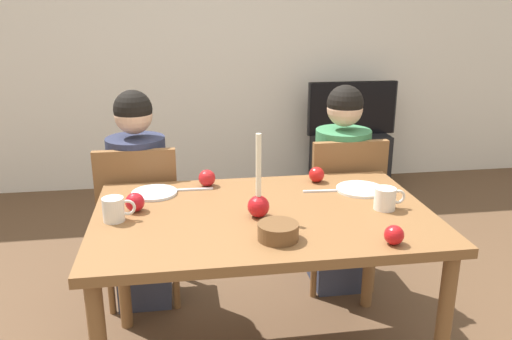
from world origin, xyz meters
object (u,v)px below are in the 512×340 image
(bowl_walnuts, at_px, (278,231))
(chair_right, at_px, (342,204))
(candle_centerpiece, at_px, (258,201))
(mug_right, at_px, (386,198))
(person_right_child, at_px, (340,193))
(plate_left, at_px, (154,193))
(apple_by_right_mug, at_px, (135,202))
(chair_left, at_px, (140,216))
(apple_by_left_plate, at_px, (207,178))
(apple_far_edge, at_px, (317,175))
(plate_right, at_px, (360,189))
(apple_near_candle, at_px, (394,235))
(person_left_child, at_px, (140,204))
(tv_stand, at_px, (349,160))
(dining_table, at_px, (263,230))
(tv, at_px, (352,108))
(mug_left, at_px, (114,209))

(bowl_walnuts, bearing_deg, chair_right, 58.55)
(candle_centerpiece, xyz_separation_m, mug_right, (0.54, 0.00, -0.02))
(person_right_child, height_order, bowl_walnuts, person_right_child)
(plate_left, bearing_deg, person_right_child, 19.53)
(apple_by_right_mug, bearing_deg, mug_right, -7.28)
(chair_left, height_order, apple_by_left_plate, chair_left)
(plate_left, relative_size, apple_far_edge, 2.73)
(plate_right, bearing_deg, chair_right, 82.32)
(chair_right, relative_size, plate_left, 4.37)
(chair_right, height_order, person_right_child, person_right_child)
(chair_left, relative_size, chair_right, 1.00)
(apple_near_candle, xyz_separation_m, apple_by_right_mug, (-0.94, 0.46, 0.00))
(person_left_child, distance_m, plate_right, 1.15)
(tv_stand, height_order, apple_by_right_mug, apple_by_right_mug)
(apple_far_edge, bearing_deg, apple_by_right_mug, -163.66)
(mug_right, xyz_separation_m, apple_far_edge, (-0.20, 0.38, -0.01))
(apple_by_left_plate, bearing_deg, chair_right, 18.32)
(tv_stand, distance_m, apple_far_edge, 2.21)
(apple_near_candle, height_order, apple_by_left_plate, apple_by_left_plate)
(chair_left, distance_m, apple_far_edge, 0.95)
(mug_right, relative_size, apple_by_right_mug, 1.68)
(chair_left, bearing_deg, apple_by_left_plate, -36.11)
(tv_stand, height_order, mug_right, mug_right)
(dining_table, height_order, plate_right, plate_right)
(plate_right, relative_size, bowl_walnuts, 1.47)
(person_right_child, xyz_separation_m, mug_right, (-0.03, -0.68, 0.23))
(person_right_child, bearing_deg, apple_by_right_mug, -152.80)
(chair_left, height_order, tv_stand, chair_left)
(chair_left, height_order, person_right_child, person_right_child)
(person_left_child, xyz_separation_m, plate_left, (0.10, -0.36, 0.19))
(plate_left, distance_m, mug_right, 1.03)
(bowl_walnuts, bearing_deg, person_left_child, 121.98)
(person_left_child, relative_size, plate_right, 5.26)
(chair_left, xyz_separation_m, tv, (1.72, 1.69, 0.20))
(chair_left, xyz_separation_m, apple_near_candle, (0.97, -0.98, 0.27))
(dining_table, distance_m, person_left_child, 0.85)
(tv_stand, relative_size, bowl_walnuts, 4.21)
(chair_right, bearing_deg, plate_right, -97.68)
(dining_table, relative_size, apple_by_left_plate, 17.42)
(candle_centerpiece, relative_size, mug_right, 2.58)
(tv_stand, relative_size, mug_left, 4.89)
(dining_table, relative_size, person_left_child, 1.19)
(bowl_walnuts, distance_m, apple_near_candle, 0.42)
(plate_left, distance_m, apple_by_left_plate, 0.26)
(chair_right, relative_size, mug_right, 6.68)
(dining_table, distance_m, chair_right, 0.83)
(person_right_child, bearing_deg, mug_left, -150.83)
(apple_by_left_plate, bearing_deg, apple_near_candle, -49.26)
(chair_left, distance_m, candle_centerpiece, 0.89)
(dining_table, bearing_deg, tv, 63.06)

